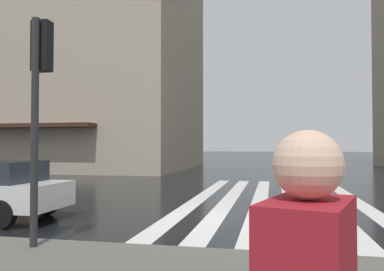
# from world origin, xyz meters

# --- Properties ---
(ground_plane) EXTENTS (220.00, 220.00, 0.00)m
(ground_plane) POSITION_xyz_m (0.00, 0.00, 0.00)
(ground_plane) COLOR black
(zebra_crossing) EXTENTS (13.00, 5.50, 0.01)m
(zebra_crossing) POSITION_xyz_m (4.00, -1.47, 0.00)
(zebra_crossing) COLOR silver
(zebra_crossing) RESTS_ON ground_plane
(haussmann_block_mid) EXTENTS (15.31, 26.45, 20.88)m
(haussmann_block_mid) POSITION_xyz_m (19.55, 18.20, 10.22)
(haussmann_block_mid) COLOR tan
(haussmann_block_mid) RESTS_ON ground_plane
(traffic_signal_post) EXTENTS (0.44, 0.30, 3.73)m
(traffic_signal_post) POSITION_xyz_m (-3.40, 2.41, 2.83)
(traffic_signal_post) COLOR #232326
(traffic_signal_post) RESTS_ON sidewalk_pavement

